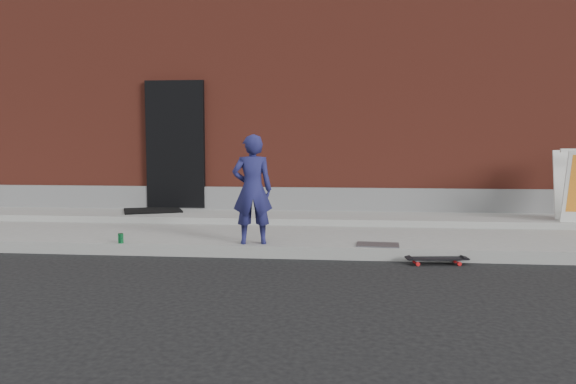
# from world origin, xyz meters

# --- Properties ---
(ground) EXTENTS (80.00, 80.00, 0.00)m
(ground) POSITION_xyz_m (0.00, 0.00, 0.00)
(ground) COLOR black
(ground) RESTS_ON ground
(sidewalk) EXTENTS (20.00, 3.00, 0.15)m
(sidewalk) POSITION_xyz_m (0.00, 1.50, 0.07)
(sidewalk) COLOR slate
(sidewalk) RESTS_ON ground
(apron) EXTENTS (20.00, 1.20, 0.10)m
(apron) POSITION_xyz_m (0.00, 2.40, 0.20)
(apron) COLOR gray
(apron) RESTS_ON sidewalk
(building) EXTENTS (20.00, 8.10, 5.00)m
(building) POSITION_xyz_m (-0.00, 6.99, 2.50)
(building) COLOR maroon
(building) RESTS_ON ground
(child) EXTENTS (0.56, 0.42, 1.39)m
(child) POSITION_xyz_m (-0.75, 0.20, 0.84)
(child) COLOR #1B1C4E
(child) RESTS_ON sidewalk
(skateboard) EXTENTS (0.72, 0.27, 0.08)m
(skateboard) POSITION_xyz_m (1.50, -0.12, 0.07)
(skateboard) COLOR #B51214
(skateboard) RESTS_ON ground
(soda_can) EXTENTS (0.08, 0.08, 0.13)m
(soda_can) POSITION_xyz_m (-2.44, 0.05, 0.21)
(soda_can) COLOR #1C8C45
(soda_can) RESTS_ON sidewalk
(doormat) EXTENTS (1.18, 1.08, 0.03)m
(doormat) POSITION_xyz_m (-2.90, 2.55, 0.26)
(doormat) COLOR black
(doormat) RESTS_ON apron
(utility_plate) EXTENTS (0.55, 0.37, 0.02)m
(utility_plate) POSITION_xyz_m (0.83, 0.24, 0.16)
(utility_plate) COLOR #504F54
(utility_plate) RESTS_ON sidewalk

